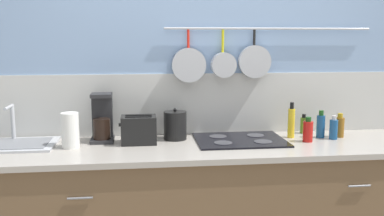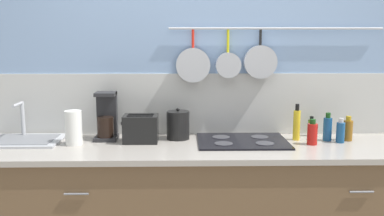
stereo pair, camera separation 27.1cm
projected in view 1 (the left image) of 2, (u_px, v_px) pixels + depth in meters
The scene contains 15 objects.
wall_back at pixel (207, 86), 3.08m from camera, with size 7.20×0.16×2.60m.
cabinet_base at pixel (215, 216), 2.85m from camera, with size 3.29×0.65×0.90m.
countertop at pixel (216, 148), 2.77m from camera, with size 3.33×0.68×0.03m.
sink_basin at pixel (8, 143), 2.74m from camera, with size 0.60×0.38×0.25m.
paper_towel_roll at pixel (70, 130), 2.68m from camera, with size 0.11×0.11×0.22m.
coffee_maker at pixel (102, 121), 2.86m from camera, with size 0.15×0.18×0.32m.
toaster at pixel (139, 130), 2.80m from camera, with size 0.24×0.17×0.19m.
kettle at pixel (175, 125), 2.91m from camera, with size 0.16×0.16×0.22m.
cooktop at pixel (240, 140), 2.88m from camera, with size 0.59×0.46×0.01m.
bottle_hot_sauce at pixel (291, 122), 2.96m from camera, with size 0.05×0.05×0.25m.
bottle_olive_oil at pixel (308, 131), 2.85m from camera, with size 0.07×0.07×0.17m.
bottle_vinegar at pixel (304, 125), 3.10m from camera, with size 0.05×0.05×0.14m.
bottle_dish_soap at pixel (321, 126), 2.96m from camera, with size 0.06×0.06×0.19m.
bottle_cooking_wine at pixel (334, 129), 2.92m from camera, with size 0.06×0.06×0.16m.
bottle_sesame_oil at pixel (340, 127), 2.99m from camera, with size 0.06×0.06×0.17m.
Camera 1 is at (-0.48, -2.66, 1.61)m, focal length 40.00 mm.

